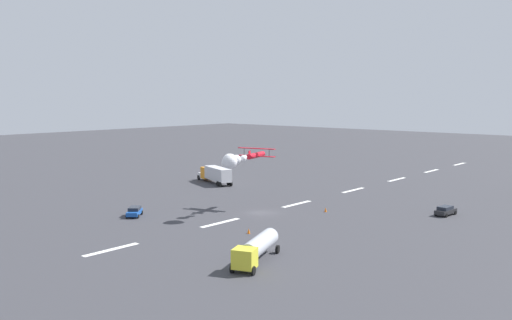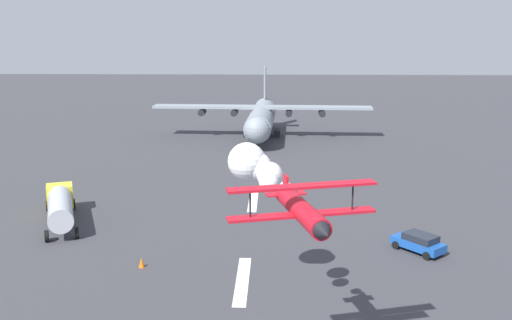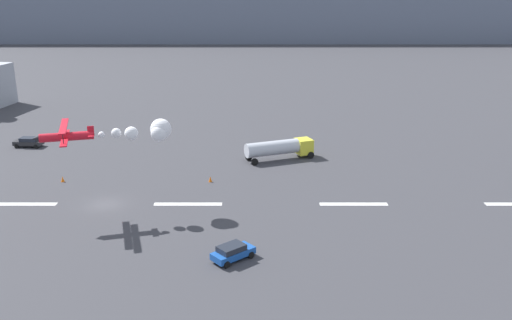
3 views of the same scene
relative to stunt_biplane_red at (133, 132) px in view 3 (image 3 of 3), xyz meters
name	(u,v)px [view 3 (image 3 of 3)]	position (x,y,z in m)	size (l,w,h in m)	color
ground_plane	(104,204)	(-4.39, 1.48, -9.17)	(440.00, 440.00, 0.00)	#38383D
runway_stripe_4	(21,204)	(-14.13, 1.48, -9.16)	(8.00, 0.90, 0.01)	white
runway_stripe_5	(187,204)	(5.35, 1.48, -9.16)	(8.00, 0.90, 0.01)	white
runway_stripe_6	(352,204)	(24.83, 1.48, -9.16)	(8.00, 0.90, 0.01)	white
mountain_ridge_distant	(212,18)	(-4.39, 181.66, 0.91)	(396.00, 16.00, 20.15)	slate
stunt_biplane_red	(133,132)	(0.00, 0.00, 0.00)	(14.25, 7.58, 2.39)	red
fuel_tanker_truck	(279,148)	(16.87, 18.79, -7.41)	(10.35, 6.14, 2.90)	yellow
followme_car_yellow	(231,252)	(11.15, -12.25, -8.35)	(4.32, 4.07, 1.52)	#194CA5
airport_staff_sedan	(27,142)	(-22.55, 25.34, -8.35)	(4.55, 2.33, 1.52)	#262628
traffic_cone_near	(61,179)	(-11.90, 9.15, -8.79)	(0.44, 0.44, 0.75)	orange
traffic_cone_far	(209,179)	(7.38, 9.12, -8.79)	(0.44, 0.44, 0.75)	orange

